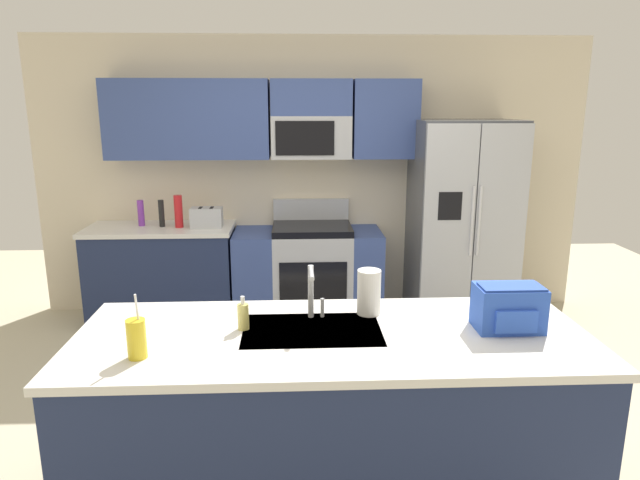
% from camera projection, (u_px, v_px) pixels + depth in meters
% --- Properties ---
extents(ground_plane, '(9.00, 9.00, 0.00)m').
position_uv_depth(ground_plane, '(324.00, 420.00, 3.60)').
color(ground_plane, beige).
rests_on(ground_plane, ground).
extents(kitchen_wall_unit, '(5.20, 0.43, 2.60)m').
position_uv_depth(kitchen_wall_unit, '(297.00, 160.00, 5.27)').
color(kitchen_wall_unit, beige).
rests_on(kitchen_wall_unit, ground).
extents(back_counter, '(1.32, 0.63, 0.90)m').
position_uv_depth(back_counter, '(163.00, 274.00, 5.17)').
color(back_counter, '#1E2A4D').
rests_on(back_counter, ground).
extents(range_oven, '(1.36, 0.61, 1.10)m').
position_uv_depth(range_oven, '(308.00, 273.00, 5.24)').
color(range_oven, '#B7BABF').
rests_on(range_oven, ground).
extents(refrigerator, '(0.90, 0.76, 1.85)m').
position_uv_depth(refrigerator, '(462.00, 223.00, 5.12)').
color(refrigerator, '#4C4F54').
rests_on(refrigerator, ground).
extents(island_counter, '(2.49, 0.97, 0.90)m').
position_uv_depth(island_counter, '(332.00, 416.00, 2.81)').
color(island_counter, '#1E2A4D').
rests_on(island_counter, ground).
extents(toaster, '(0.28, 0.16, 0.18)m').
position_uv_depth(toaster, '(207.00, 217.00, 5.02)').
color(toaster, '#B7BABF').
rests_on(toaster, back_counter).
extents(pepper_mill, '(0.05, 0.05, 0.24)m').
position_uv_depth(pepper_mill, '(161.00, 213.00, 5.04)').
color(pepper_mill, black).
rests_on(pepper_mill, back_counter).
extents(bottle_purple, '(0.06, 0.06, 0.24)m').
position_uv_depth(bottle_purple, '(141.00, 213.00, 5.08)').
color(bottle_purple, purple).
rests_on(bottle_purple, back_counter).
extents(bottle_red, '(0.07, 0.07, 0.29)m').
position_uv_depth(bottle_red, '(178.00, 211.00, 5.01)').
color(bottle_red, red).
rests_on(bottle_red, back_counter).
extents(sink_faucet, '(0.08, 0.21, 0.28)m').
position_uv_depth(sink_faucet, '(312.00, 288.00, 2.85)').
color(sink_faucet, '#B7BABF').
rests_on(sink_faucet, island_counter).
extents(drink_cup_yellow, '(0.08, 0.08, 0.30)m').
position_uv_depth(drink_cup_yellow, '(137.00, 339.00, 2.42)').
color(drink_cup_yellow, yellow).
rests_on(drink_cup_yellow, island_counter).
extents(soap_dispenser, '(0.06, 0.06, 0.17)m').
position_uv_depth(soap_dispenser, '(243.00, 316.00, 2.74)').
color(soap_dispenser, '#D8CC66').
rests_on(soap_dispenser, island_counter).
extents(paper_towel_roll, '(0.12, 0.12, 0.24)m').
position_uv_depth(paper_towel_roll, '(369.00, 292.00, 2.93)').
color(paper_towel_roll, white).
rests_on(paper_towel_roll, island_counter).
extents(backpack, '(0.32, 0.22, 0.23)m').
position_uv_depth(backpack, '(509.00, 307.00, 2.73)').
color(backpack, blue).
rests_on(backpack, island_counter).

